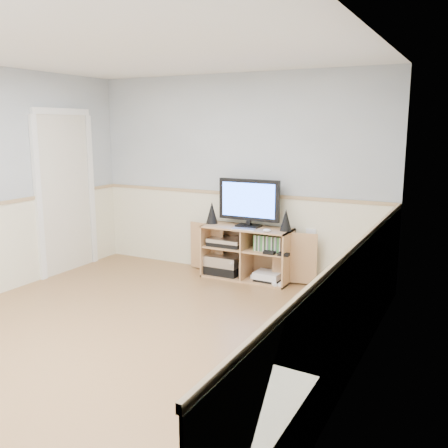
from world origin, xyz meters
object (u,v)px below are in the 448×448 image
at_px(media_cabinet, 249,252).
at_px(game_consoles, 267,276).
at_px(keyboard, 243,229).
at_px(monitor, 249,201).

relative_size(media_cabinet, game_consoles, 3.83).
relative_size(keyboard, game_consoles, 0.62).
height_order(monitor, game_consoles, monitor).
bearing_deg(keyboard, monitor, 85.55).
bearing_deg(game_consoles, keyboard, -154.72).
relative_size(media_cabinet, monitor, 2.19).
bearing_deg(monitor, media_cabinet, 90.00).
xyz_separation_m(monitor, keyboard, (0.02, -0.19, -0.31)).
relative_size(monitor, keyboard, 2.84).
bearing_deg(game_consoles, monitor, 167.97).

